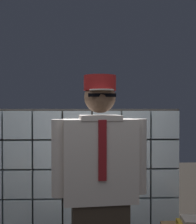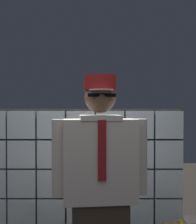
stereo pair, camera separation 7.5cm
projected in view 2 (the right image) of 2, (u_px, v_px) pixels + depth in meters
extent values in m
cube|color=silver|center=(22.00, 212.00, 2.98)|extent=(0.28, 0.08, 0.28)
cube|color=silver|center=(52.00, 212.00, 2.98)|extent=(0.28, 0.08, 0.28)
cube|color=silver|center=(81.00, 212.00, 2.98)|extent=(0.28, 0.08, 0.28)
cube|color=silver|center=(110.00, 212.00, 2.98)|extent=(0.28, 0.08, 0.28)
cube|color=silver|center=(139.00, 212.00, 2.98)|extent=(0.28, 0.08, 0.28)
cube|color=silver|center=(168.00, 212.00, 2.98)|extent=(0.28, 0.08, 0.28)
cube|color=silver|center=(22.00, 183.00, 2.98)|extent=(0.28, 0.08, 0.28)
cube|color=silver|center=(52.00, 183.00, 2.98)|extent=(0.28, 0.08, 0.28)
cube|color=silver|center=(81.00, 183.00, 2.98)|extent=(0.28, 0.08, 0.28)
cube|color=silver|center=(110.00, 183.00, 2.98)|extent=(0.28, 0.08, 0.28)
cube|color=silver|center=(139.00, 183.00, 2.98)|extent=(0.28, 0.08, 0.28)
cube|color=silver|center=(168.00, 183.00, 2.98)|extent=(0.28, 0.08, 0.28)
cube|color=silver|center=(22.00, 154.00, 2.97)|extent=(0.28, 0.08, 0.28)
cube|color=silver|center=(51.00, 154.00, 2.97)|extent=(0.28, 0.08, 0.28)
cube|color=silver|center=(81.00, 154.00, 2.97)|extent=(0.28, 0.08, 0.28)
cube|color=silver|center=(110.00, 154.00, 2.97)|extent=(0.28, 0.08, 0.28)
cube|color=silver|center=(139.00, 154.00, 2.97)|extent=(0.28, 0.08, 0.28)
cube|color=silver|center=(168.00, 154.00, 2.97)|extent=(0.28, 0.08, 0.28)
cube|color=silver|center=(22.00, 125.00, 2.96)|extent=(0.28, 0.08, 0.28)
cube|color=silver|center=(51.00, 125.00, 2.96)|extent=(0.28, 0.08, 0.28)
cube|color=silver|center=(81.00, 125.00, 2.96)|extent=(0.28, 0.08, 0.28)
cube|color=silver|center=(110.00, 125.00, 2.96)|extent=(0.28, 0.08, 0.28)
cube|color=silver|center=(139.00, 125.00, 2.96)|extent=(0.28, 0.08, 0.28)
cube|color=silver|center=(169.00, 125.00, 2.96)|extent=(0.28, 0.08, 0.28)
cube|color=#38332D|center=(81.00, 182.00, 3.03)|extent=(2.10, 0.02, 1.51)
cube|color=silver|center=(100.00, 160.00, 2.09)|extent=(0.54, 0.28, 0.59)
cube|color=maroon|center=(102.00, 150.00, 1.97)|extent=(0.06, 0.02, 0.41)
cube|color=silver|center=(100.00, 118.00, 2.09)|extent=(0.31, 0.26, 0.04)
sphere|color=#846047|center=(100.00, 97.00, 2.09)|extent=(0.23, 0.23, 0.23)
ellipsoid|color=black|center=(101.00, 103.00, 2.04)|extent=(0.15, 0.09, 0.10)
cube|color=black|center=(102.00, 95.00, 1.98)|extent=(0.19, 0.03, 0.02)
cylinder|color=white|center=(101.00, 90.00, 2.00)|extent=(0.18, 0.18, 0.01)
cylinder|color=maroon|center=(100.00, 83.00, 2.08)|extent=(0.23, 0.23, 0.11)
cylinder|color=silver|center=(140.00, 156.00, 2.12)|extent=(0.11, 0.11, 0.54)
cylinder|color=silver|center=(59.00, 158.00, 2.06)|extent=(0.11, 0.11, 0.54)
cube|color=gray|center=(196.00, 222.00, 2.30)|extent=(0.20, 0.19, 0.04)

